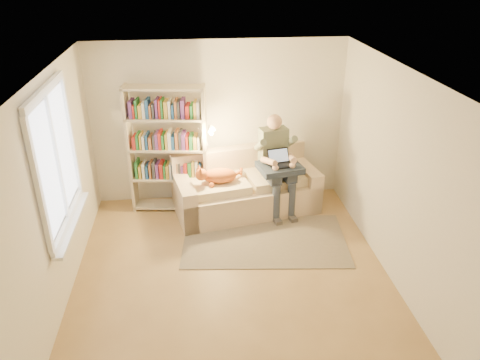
{
  "coord_description": "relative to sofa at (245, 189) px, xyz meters",
  "views": [
    {
      "loc": [
        -0.43,
        -4.83,
        3.76
      ],
      "look_at": [
        0.21,
        1.0,
        0.88
      ],
      "focal_mm": 35.0,
      "sensor_mm": 36.0,
      "label": 1
    }
  ],
  "objects": [
    {
      "name": "laptop",
      "position": [
        0.52,
        -0.2,
        0.56
      ],
      "size": [
        0.39,
        0.37,
        0.27
      ],
      "rotation": [
        0.0,
        0.0,
        0.2
      ],
      "color": "black",
      "rests_on": "blanket"
    },
    {
      "name": "wall_left",
      "position": [
        -2.37,
        -1.75,
        0.96
      ],
      "size": [
        0.02,
        4.5,
        2.6
      ],
      "primitive_type": "cube",
      "color": "silver",
      "rests_on": "floor"
    },
    {
      "name": "wall_right",
      "position": [
        1.63,
        -1.75,
        0.96
      ],
      "size": [
        0.02,
        4.5,
        2.6
      ],
      "primitive_type": "cube",
      "color": "silver",
      "rests_on": "floor"
    },
    {
      "name": "floor",
      "position": [
        -0.37,
        -1.75,
        -0.34
      ],
      "size": [
        4.5,
        4.5,
        0.0
      ],
      "primitive_type": "plane",
      "color": "olive",
      "rests_on": "ground"
    },
    {
      "name": "blanket",
      "position": [
        0.53,
        -0.21,
        0.45
      ],
      "size": [
        0.72,
        0.63,
        0.09
      ],
      "primitive_type": "cube",
      "rotation": [
        0.0,
        0.0,
        0.2
      ],
      "color": "#242D3F",
      "rests_on": "person"
    },
    {
      "name": "rug",
      "position": [
        0.17,
        -0.97,
        -0.34
      ],
      "size": [
        2.45,
        1.6,
        0.01
      ],
      "primitive_type": "cube",
      "rotation": [
        0.0,
        0.0,
        -0.1
      ],
      "color": "#7E705C",
      "rests_on": "floor"
    },
    {
      "name": "wall_back",
      "position": [
        -0.37,
        0.5,
        0.96
      ],
      "size": [
        4.0,
        0.02,
        2.6
      ],
      "primitive_type": "cube",
      "color": "silver",
      "rests_on": "floor"
    },
    {
      "name": "wall_front",
      "position": [
        -0.37,
        -4.0,
        0.96
      ],
      "size": [
        4.0,
        0.02,
        2.6
      ],
      "primitive_type": "cube",
      "color": "silver",
      "rests_on": "floor"
    },
    {
      "name": "person",
      "position": [
        0.47,
        -0.07,
        0.54
      ],
      "size": [
        0.54,
        0.74,
        1.55
      ],
      "rotation": [
        0.0,
        0.0,
        0.2
      ],
      "color": "slate",
      "rests_on": "sofa"
    },
    {
      "name": "sofa",
      "position": [
        0.0,
        0.0,
        0.0
      ],
      "size": [
        2.36,
        1.41,
        0.94
      ],
      "rotation": [
        0.0,
        0.0,
        0.2
      ],
      "color": "beige",
      "rests_on": "floor"
    },
    {
      "name": "window",
      "position": [
        -2.32,
        -1.55,
        1.03
      ],
      "size": [
        0.12,
        1.52,
        1.69
      ],
      "color": "white",
      "rests_on": "wall_left"
    },
    {
      "name": "ceiling",
      "position": [
        -0.37,
        -1.75,
        2.26
      ],
      "size": [
        4.0,
        4.5,
        0.02
      ],
      "primitive_type": "cube",
      "color": "white",
      "rests_on": "wall_back"
    },
    {
      "name": "bookshelf",
      "position": [
        -1.18,
        0.15,
        0.77
      ],
      "size": [
        1.33,
        0.52,
        2.02
      ],
      "rotation": [
        0.0,
        0.0,
        -0.12
      ],
      "color": "#C6B595",
      "rests_on": "floor"
    },
    {
      "name": "cat",
      "position": [
        -0.5,
        -0.25,
        0.38
      ],
      "size": [
        0.75,
        0.38,
        0.28
      ],
      "rotation": [
        0.0,
        0.0,
        0.2
      ],
      "color": "orange",
      "rests_on": "sofa"
    }
  ]
}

